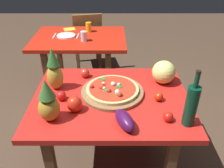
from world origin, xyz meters
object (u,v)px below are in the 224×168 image
object	(u,v)px
pizza	(112,89)
napkin_folded	(69,29)
dinner_plate	(66,36)
melon	(163,72)
fork_utensil	(54,36)
pizza_board	(112,92)
bell_pepper	(74,104)
tomato_beside_pepper	(61,96)
dining_chair	(87,38)
drinking_glass_juice	(88,27)
display_table	(111,107)
background_table	(79,45)
pineapple_left	(54,71)
eggplant	(124,120)
tomato_near_board	(168,117)
wine_bottle	(191,105)
knife_utensil	(78,36)
drinking_glass_water	(83,36)
pineapple_right	(48,102)
tomato_by_bottle	(158,97)

from	to	relation	value
pizza	napkin_folded	size ratio (longest dim) A/B	2.77
dinner_plate	pizza	bearing A→B (deg)	-65.75
pizza	melon	xyz separation A→B (m)	(0.40, 0.16, 0.05)
pizza	fork_utensil	size ratio (longest dim) A/B	2.16
pizza	pizza_board	bearing A→B (deg)	38.67
napkin_folded	bell_pepper	bearing A→B (deg)	-79.83
tomato_beside_pepper	napkin_folded	bearing A→B (deg)	96.84
dining_chair	dinner_plate	size ratio (longest dim) A/B	3.86
dining_chair	drinking_glass_juice	world-z (taller)	dining_chair
display_table	background_table	world-z (taller)	same
drinking_glass_juice	display_table	bearing A→B (deg)	-78.82
pineapple_left	eggplant	bearing A→B (deg)	-40.55
pizza	tomato_near_board	size ratio (longest dim) A/B	6.05
napkin_folded	background_table	bearing A→B (deg)	-59.77
tomato_near_board	dinner_plate	bearing A→B (deg)	120.55
display_table	drinking_glass_juice	xyz separation A→B (m)	(-0.28, 1.42, 0.15)
tomato_near_board	dinner_plate	distance (m)	1.76
drinking_glass_juice	napkin_folded	distance (m)	0.27
bell_pepper	pizza_board	bearing A→B (deg)	39.00
wine_bottle	napkin_folded	size ratio (longest dim) A/B	2.66
knife_utensil	tomato_beside_pepper	bearing A→B (deg)	-86.12
eggplant	tomato_near_board	world-z (taller)	eggplant
bell_pepper	tomato_near_board	distance (m)	0.61
pizza	bell_pepper	xyz separation A→B (m)	(-0.25, -0.20, 0.01)
drinking_glass_water	melon	bearing A→B (deg)	-51.36
pineapple_right	melon	distance (m)	0.91
background_table	eggplant	bearing A→B (deg)	-73.26
pineapple_left	knife_utensil	world-z (taller)	pineapple_left
display_table	tomato_near_board	bearing A→B (deg)	-36.32
wine_bottle	drinking_glass_juice	world-z (taller)	wine_bottle
wine_bottle	eggplant	xyz separation A→B (m)	(-0.39, -0.02, -0.10)
dining_chair	tomato_near_board	size ratio (longest dim) A/B	13.25
wine_bottle	fork_utensil	distance (m)	1.93
melon	display_table	bearing A→B (deg)	-153.53
pineapple_left	napkin_folded	bearing A→B (deg)	94.87
dining_chair	pineapple_right	world-z (taller)	pineapple_right
drinking_glass_juice	tomato_by_bottle	bearing A→B (deg)	-67.08
tomato_near_board	pizza	bearing A→B (deg)	138.73
pineapple_right	drinking_glass_water	distance (m)	1.36
pizza_board	tomato_beside_pepper	xyz separation A→B (m)	(-0.36, -0.08, 0.02)
dining_chair	bell_pepper	world-z (taller)	dining_chair
display_table	knife_utensil	distance (m)	1.32
knife_utensil	dinner_plate	bearing A→B (deg)	-178.11
bell_pepper	tomato_by_bottle	bearing A→B (deg)	10.99
pizza	pineapple_left	world-z (taller)	pineapple_left
tomato_by_bottle	display_table	bearing A→B (deg)	172.49
pineapple_right	bell_pepper	xyz separation A→B (m)	(0.14, 0.09, -0.08)
dining_chair	pizza	size ratio (longest dim) A/B	2.19
dinner_plate	fork_utensil	bearing A→B (deg)	180.00
pizza_board	pineapple_right	size ratio (longest dim) A/B	1.59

